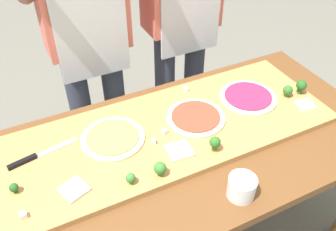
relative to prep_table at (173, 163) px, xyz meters
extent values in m
cube|color=brown|center=(0.84, 0.36, -0.31)|extent=(0.07, 0.07, 0.72)
cube|color=brown|center=(0.00, 0.00, 0.07)|extent=(1.80, 0.83, 0.04)
cube|color=#B27F47|center=(0.02, 0.08, 0.11)|extent=(1.41, 0.52, 0.03)
cube|color=#B7BABF|center=(-0.42, 0.18, 0.12)|extent=(0.16, 0.05, 0.00)
cube|color=black|center=(-0.56, 0.15, 0.13)|extent=(0.11, 0.04, 0.02)
cylinder|color=beige|center=(0.44, 0.11, 0.12)|extent=(0.26, 0.26, 0.01)
cylinder|color=#9E234C|center=(0.44, 0.11, 0.13)|extent=(0.22, 0.22, 0.01)
cylinder|color=beige|center=(-0.21, 0.13, 0.12)|extent=(0.26, 0.26, 0.01)
cylinder|color=#899E4C|center=(-0.21, 0.13, 0.13)|extent=(0.21, 0.21, 0.01)
cylinder|color=beige|center=(0.15, 0.09, 0.12)|extent=(0.25, 0.25, 0.01)
cylinder|color=#BC3D28|center=(0.15, 0.09, 0.13)|extent=(0.21, 0.21, 0.01)
cube|color=silver|center=(0.00, -0.05, 0.13)|extent=(0.10, 0.10, 0.01)
cube|color=silver|center=(0.64, -0.05, 0.13)|extent=(0.09, 0.09, 0.01)
cube|color=silver|center=(-0.42, -0.06, 0.13)|extent=(0.11, 0.11, 0.01)
cylinder|color=#2C5915|center=(-0.60, 0.02, 0.13)|extent=(0.01, 0.01, 0.01)
sphere|color=#23561E|center=(-0.60, 0.02, 0.14)|extent=(0.03, 0.03, 0.03)
cylinder|color=#3F7220|center=(-0.23, -0.12, 0.13)|extent=(0.02, 0.02, 0.02)
sphere|color=#38752D|center=(-0.23, -0.12, 0.15)|extent=(0.03, 0.03, 0.03)
cylinder|color=#366618|center=(0.13, -0.11, 0.13)|extent=(0.02, 0.02, 0.03)
sphere|color=#2D6623|center=(0.13, -0.11, 0.16)|extent=(0.04, 0.04, 0.04)
cylinder|color=#2C5915|center=(0.68, 0.04, 0.13)|extent=(0.02, 0.02, 0.03)
sphere|color=#23561E|center=(0.68, 0.04, 0.17)|extent=(0.05, 0.05, 0.05)
cylinder|color=#366618|center=(0.61, 0.04, 0.13)|extent=(0.02, 0.02, 0.02)
sphere|color=#2D6623|center=(0.61, 0.04, 0.15)|extent=(0.04, 0.04, 0.04)
cylinder|color=#3F7220|center=(-0.12, -0.13, 0.13)|extent=(0.02, 0.02, 0.02)
sphere|color=#38752D|center=(-0.12, -0.13, 0.15)|extent=(0.05, 0.05, 0.05)
cube|color=silver|center=(-0.01, 0.06, 0.13)|extent=(0.02, 0.02, 0.02)
cube|color=white|center=(0.21, 0.29, 0.13)|extent=(0.02, 0.02, 0.02)
cube|color=silver|center=(-0.07, 0.03, 0.13)|extent=(0.02, 0.02, 0.02)
cube|color=white|center=(-0.59, -0.09, 0.13)|extent=(0.02, 0.02, 0.02)
cylinder|color=white|center=(0.11, -0.31, 0.13)|extent=(0.10, 0.10, 0.08)
cylinder|color=white|center=(0.11, -0.31, 0.12)|extent=(0.09, 0.09, 0.05)
cylinder|color=#333847|center=(-0.22, 0.70, -0.22)|extent=(0.12, 0.12, 0.90)
cylinder|color=#333847|center=(-0.02, 0.70, -0.22)|extent=(0.12, 0.12, 0.90)
cube|color=silver|center=(-0.12, 0.59, 0.42)|extent=(0.34, 0.01, 0.60)
cylinder|color=#333847|center=(0.30, 0.70, -0.22)|extent=(0.12, 0.12, 0.90)
cylinder|color=#333847|center=(0.50, 0.70, -0.22)|extent=(0.12, 0.12, 0.90)
camera|label=1|loc=(-0.47, -0.90, 1.12)|focal=38.24mm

